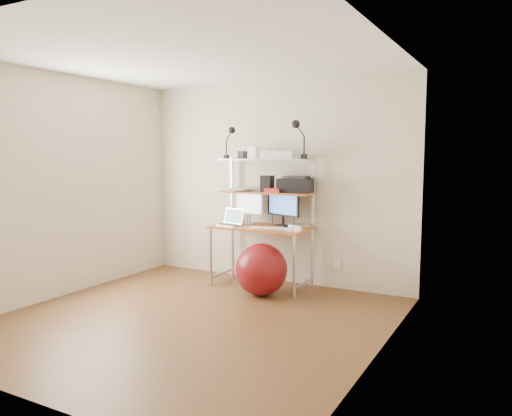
# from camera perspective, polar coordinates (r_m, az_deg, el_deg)

# --- Properties ---
(room) EXTENTS (3.60, 3.60, 3.60)m
(room) POSITION_cam_1_polar(r_m,az_deg,el_deg) (4.75, -7.58, 1.83)
(room) COLOR brown
(room) RESTS_ON ground
(computer_desk) EXTENTS (1.20, 0.60, 1.57)m
(computer_desk) POSITION_cam_1_polar(r_m,az_deg,el_deg) (6.05, 0.87, -0.00)
(computer_desk) COLOR #B25722
(computer_desk) RESTS_ON ground
(desktop) EXTENTS (1.20, 0.60, 0.00)m
(desktop) POSITION_cam_1_polar(r_m,az_deg,el_deg) (6.02, 0.59, -2.10)
(desktop) COLOR #B25722
(desktop) RESTS_ON computer_desk
(mid_shelf) EXTENTS (1.18, 0.34, 0.00)m
(mid_shelf) POSITION_cam_1_polar(r_m,az_deg,el_deg) (6.09, 1.17, 1.89)
(mid_shelf) COLOR #B25722
(mid_shelf) RESTS_ON computer_desk
(top_shelf) EXTENTS (1.18, 0.34, 0.00)m
(top_shelf) POSITION_cam_1_polar(r_m,az_deg,el_deg) (6.07, 1.18, 5.66)
(top_shelf) COLOR #B5B6BB
(top_shelf) RESTS_ON computer_desk
(floor) EXTENTS (3.60, 3.60, 0.00)m
(floor) POSITION_cam_1_polar(r_m,az_deg,el_deg) (5.00, -7.38, -12.62)
(floor) COLOR brown
(floor) RESTS_ON ground
(wall_outlet) EXTENTS (0.08, 0.01, 0.12)m
(wall_outlet) POSITION_cam_1_polar(r_m,az_deg,el_deg) (6.07, 9.28, -6.32)
(wall_outlet) COLOR white
(wall_outlet) RESTS_ON room
(monitor_silver) EXTENTS (0.38, 0.15, 0.43)m
(monitor_silver) POSITION_cam_1_polar(r_m,az_deg,el_deg) (6.23, -0.74, 0.27)
(monitor_silver) COLOR silver
(monitor_silver) RESTS_ON desktop
(monitor_black) EXTENTS (0.49, 0.21, 0.50)m
(monitor_black) POSITION_cam_1_polar(r_m,az_deg,el_deg) (6.02, 3.11, 0.31)
(monitor_black) COLOR black
(monitor_black) RESTS_ON desktop
(laptop) EXTENTS (0.33, 0.29, 0.26)m
(laptop) POSITION_cam_1_polar(r_m,az_deg,el_deg) (6.11, -2.80, -1.57)
(laptop) COLOR #B8B8BD
(laptop) RESTS_ON desktop
(keyboard) EXTENTS (0.46, 0.25, 0.01)m
(keyboard) POSITION_cam_1_polar(r_m,az_deg,el_deg) (5.83, 1.40, -2.30)
(keyboard) COLOR white
(keyboard) RESTS_ON desktop
(mouse) EXTENTS (0.08, 0.05, 0.02)m
(mouse) POSITION_cam_1_polar(r_m,az_deg,el_deg) (5.66, 3.81, -2.52)
(mouse) COLOR white
(mouse) RESTS_ON desktop
(mac_mini) EXTENTS (0.23, 0.23, 0.04)m
(mac_mini) POSITION_cam_1_polar(r_m,az_deg,el_deg) (5.94, 4.98, -2.06)
(mac_mini) COLOR #B8B8BD
(mac_mini) RESTS_ON desktop
(phone) EXTENTS (0.09, 0.15, 0.01)m
(phone) POSITION_cam_1_polar(r_m,az_deg,el_deg) (5.91, -0.22, -2.20)
(phone) COLOR black
(phone) RESTS_ON desktop
(printer) EXTENTS (0.43, 0.31, 0.20)m
(printer) POSITION_cam_1_polar(r_m,az_deg,el_deg) (5.96, 4.63, 2.66)
(printer) COLOR black
(printer) RESTS_ON mid_shelf
(nas_cube) EXTENTS (0.14, 0.14, 0.20)m
(nas_cube) POSITION_cam_1_polar(r_m,az_deg,el_deg) (6.06, 1.29, 2.81)
(nas_cube) COLOR black
(nas_cube) RESTS_ON mid_shelf
(red_box) EXTENTS (0.20, 0.15, 0.05)m
(red_box) POSITION_cam_1_polar(r_m,az_deg,el_deg) (5.93, 1.94, 2.02)
(red_box) COLOR red
(red_box) RESTS_ON mid_shelf
(scanner) EXTENTS (0.42, 0.30, 0.10)m
(scanner) POSITION_cam_1_polar(r_m,az_deg,el_deg) (5.96, 2.67, 6.12)
(scanner) COLOR white
(scanner) RESTS_ON top_shelf
(box_white) EXTENTS (0.14, 0.12, 0.14)m
(box_white) POSITION_cam_1_polar(r_m,az_deg,el_deg) (6.15, -0.23, 6.32)
(box_white) COLOR white
(box_white) RESTS_ON top_shelf
(box_grey) EXTENTS (0.11, 0.11, 0.09)m
(box_grey) POSITION_cam_1_polar(r_m,az_deg,el_deg) (6.28, -1.51, 6.10)
(box_grey) COLOR #29292B
(box_grey) RESTS_ON top_shelf
(clip_lamp_left) EXTENTS (0.16, 0.09, 0.39)m
(clip_lamp_left) POSITION_cam_1_polar(r_m,az_deg,el_deg) (6.25, -2.91, 8.29)
(clip_lamp_left) COLOR black
(clip_lamp_left) RESTS_ON top_shelf
(clip_lamp_right) EXTENTS (0.18, 0.10, 0.45)m
(clip_lamp_right) POSITION_cam_1_polar(r_m,az_deg,el_deg) (5.83, 4.77, 8.83)
(clip_lamp_right) COLOR black
(clip_lamp_right) RESTS_ON top_shelf
(exercise_ball) EXTENTS (0.60, 0.60, 0.60)m
(exercise_ball) POSITION_cam_1_polar(r_m,az_deg,el_deg) (5.72, 0.62, -7.05)
(exercise_ball) COLOR maroon
(exercise_ball) RESTS_ON floor
(paper_stack) EXTENTS (0.38, 0.41, 0.03)m
(paper_stack) POSITION_cam_1_polar(r_m,az_deg,el_deg) (6.27, -1.80, 2.14)
(paper_stack) COLOR white
(paper_stack) RESTS_ON mid_shelf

